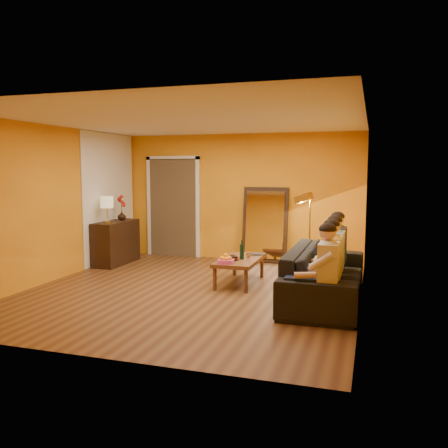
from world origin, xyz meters
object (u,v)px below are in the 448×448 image
(person_mid_left, at_px, (332,264))
(person_far_right, at_px, (338,251))
(dog, at_px, (326,291))
(laptop, at_px, (255,255))
(table_lamp, at_px, (107,210))
(floor_lamp, at_px, (310,236))
(person_mid_right, at_px, (335,257))
(coffee_table, at_px, (240,271))
(wine_bottle, at_px, (242,250))
(sofa, at_px, (325,274))
(tumbler, at_px, (249,255))
(sideboard, at_px, (116,242))
(vase, at_px, (122,216))
(person_far_left, at_px, (328,273))
(mirror_frame, at_px, (265,225))

(person_mid_left, relative_size, person_far_right, 1.00)
(dog, bearing_deg, laptop, 132.29)
(person_mid_left, bearing_deg, table_lamp, 160.00)
(floor_lamp, relative_size, person_mid_right, 1.18)
(person_mid_right, bearing_deg, table_lamp, 166.60)
(dog, height_order, laptop, dog)
(coffee_table, relative_size, wine_bottle, 3.94)
(sofa, relative_size, laptop, 7.84)
(person_mid_right, bearing_deg, person_far_right, 90.00)
(tumbler, bearing_deg, floor_lamp, 37.41)
(sideboard, xyz_separation_m, vase, (0.00, 0.25, 0.51))
(sofa, relative_size, coffee_table, 2.10)
(person_far_right, bearing_deg, coffee_table, -176.61)
(dog, bearing_deg, sideboard, 156.89)
(coffee_table, height_order, laptop, laptop)
(sofa, height_order, person_far_left, person_far_left)
(table_lamp, bearing_deg, tumbler, -9.00)
(sofa, xyz_separation_m, person_mid_right, (0.13, 0.10, 0.24))
(wine_bottle, bearing_deg, tumbler, 67.62)
(laptop, bearing_deg, floor_lamp, 20.10)
(mirror_frame, distance_m, person_mid_right, 2.89)
(person_far_right, relative_size, laptop, 3.73)
(dog, bearing_deg, coffee_table, 142.14)
(mirror_frame, relative_size, dog, 2.21)
(person_far_left, bearing_deg, vase, 148.38)
(table_lamp, bearing_deg, person_mid_left, -20.00)
(dog, xyz_separation_m, tumbler, (-1.41, 1.53, 0.12))
(person_far_right, bearing_deg, person_mid_right, -90.00)
(table_lamp, height_order, sofa, table_lamp)
(person_far_right, bearing_deg, sideboard, 169.74)
(person_mid_left, bearing_deg, coffee_table, 147.18)
(tumbler, bearing_deg, wine_bottle, -112.38)
(tumbler, bearing_deg, vase, 160.91)
(dog, bearing_deg, person_mid_right, 92.92)
(floor_lamp, xyz_separation_m, tumbler, (-0.91, -0.69, -0.26))
(sideboard, height_order, floor_lamp, floor_lamp)
(mirror_frame, bearing_deg, wine_bottle, -88.06)
(sideboard, xyz_separation_m, coffee_table, (2.81, -0.88, -0.21))
(dog, xyz_separation_m, vase, (-4.34, 2.54, 0.59))
(person_mid_right, relative_size, tumbler, 12.86)
(dog, height_order, person_mid_left, person_mid_left)
(sideboard, relative_size, person_far_right, 0.97)
(sofa, distance_m, floor_lamp, 1.47)
(wine_bottle, height_order, tumbler, wine_bottle)
(mirror_frame, relative_size, person_mid_left, 1.25)
(table_lamp, bearing_deg, person_mid_right, -13.40)
(dog, relative_size, person_mid_left, 0.57)
(sideboard, distance_m, person_far_left, 5.01)
(sideboard, relative_size, coffee_table, 0.97)
(person_far_right, height_order, wine_bottle, person_far_right)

